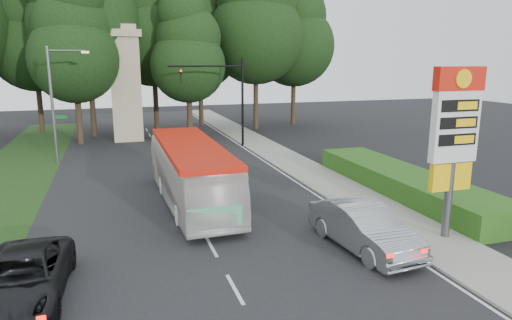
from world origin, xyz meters
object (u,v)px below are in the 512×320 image
object	(u,v)px
sedan_silver	(364,227)
suv_charcoal	(22,277)
transit_bus	(191,174)
gas_station_pylon	(455,130)
traffic_signal_mast	(227,90)
streetlight_signs	(55,99)
monument	(126,83)

from	to	relation	value
sedan_silver	suv_charcoal	size ratio (longest dim) A/B	1.00
transit_bus	sedan_silver	distance (m)	9.27
gas_station_pylon	sedan_silver	distance (m)	5.15
transit_bus	gas_station_pylon	bearing A→B (deg)	-42.31
transit_bus	suv_charcoal	distance (m)	10.19
transit_bus	suv_charcoal	world-z (taller)	transit_bus
sedan_silver	suv_charcoal	distance (m)	11.70
gas_station_pylon	transit_bus	size ratio (longest dim) A/B	0.62
gas_station_pylon	traffic_signal_mast	xyz separation A→B (m)	(-3.52, 22.00, 0.22)
streetlight_signs	transit_bus	xyz separation A→B (m)	(7.22, -12.32, -2.90)
traffic_signal_mast	gas_station_pylon	bearing A→B (deg)	-80.91
suv_charcoal	gas_station_pylon	bearing A→B (deg)	3.80
traffic_signal_mast	streetlight_signs	size ratio (longest dim) A/B	0.90
gas_station_pylon	monument	xyz separation A→B (m)	(-11.20, 28.01, 0.66)
monument	traffic_signal_mast	bearing A→B (deg)	-38.00
streetlight_signs	monument	world-z (taller)	monument
sedan_silver	traffic_signal_mast	bearing A→B (deg)	84.01
traffic_signal_mast	suv_charcoal	xyz separation A→B (m)	(-11.88, -22.18, -3.93)
streetlight_signs	monument	xyz separation A→B (m)	(4.99, 7.99, 0.67)
monument	sedan_silver	xyz separation A→B (m)	(7.50, -27.90, -4.23)
gas_station_pylon	suv_charcoal	distance (m)	15.84
traffic_signal_mast	streetlight_signs	xyz separation A→B (m)	(-12.67, -1.99, -0.23)
monument	suv_charcoal	world-z (taller)	monument
monument	suv_charcoal	xyz separation A→B (m)	(-4.20, -28.18, -4.37)
monument	gas_station_pylon	bearing A→B (deg)	-68.20
gas_station_pylon	traffic_signal_mast	bearing A→B (deg)	99.09
sedan_silver	monument	bearing A→B (deg)	99.53
gas_station_pylon	monument	world-z (taller)	monument
traffic_signal_mast	suv_charcoal	bearing A→B (deg)	-118.17
monument	transit_bus	world-z (taller)	monument
traffic_signal_mast	transit_bus	bearing A→B (deg)	-110.86
transit_bus	suv_charcoal	size ratio (longest dim) A/B	2.08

